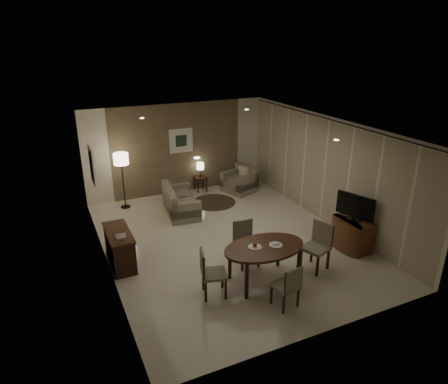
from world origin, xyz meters
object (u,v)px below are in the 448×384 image
dining_table (264,264)px  chair_left (214,273)px  chair_far (247,245)px  chair_right (315,248)px  floor_lamp (123,181)px  console_desk (120,248)px  sofa (181,200)px  chair_near (285,285)px  side_table (201,184)px  armchair (239,179)px  tv_cabinet (352,234)px

dining_table → chair_left: (-1.05, -0.01, 0.08)m
chair_far → chair_right: size_ratio=0.95×
chair_right → floor_lamp: (-2.88, 4.82, 0.29)m
console_desk → sofa: 2.81m
floor_lamp → console_desk: bearing=-103.4°
chair_near → chair_left: (-1.01, 0.82, 0.04)m
chair_far → chair_left: bearing=-144.5°
chair_right → chair_far: bearing=-141.6°
chair_right → dining_table: bearing=-113.3°
side_table → floor_lamp: floor_lamp is taller
console_desk → side_table: 4.49m
chair_far → side_table: (0.71, 4.39, -0.24)m
armchair → side_table: (-1.06, 0.55, -0.16)m
chair_right → sofa: chair_right is taller
dining_table → chair_far: 0.67m
dining_table → chair_left: 1.05m
chair_left → chair_near: bearing=-114.0°
chair_right → armchair: bearing=152.5°
chair_far → floor_lamp: size_ratio=0.60×
dining_table → chair_near: bearing=-92.8°
tv_cabinet → side_table: (-1.79, 4.75, -0.12)m
chair_far → chair_near: bearing=-88.2°
console_desk → armchair: size_ratio=1.36×
chair_near → sofa: bearing=-94.5°
console_desk → dining_table: dining_table is taller
dining_table → floor_lamp: 5.07m
tv_cabinet → chair_right: 1.36m
armchair → chair_right: bearing=-26.0°
tv_cabinet → sofa: size_ratio=0.58×
dining_table → armchair: 4.84m
chair_near → side_table: (0.72, 5.88, -0.19)m
chair_right → sofa: size_ratio=0.64×
tv_cabinet → sofa: sofa is taller
console_desk → tv_cabinet: 5.11m
console_desk → floor_lamp: bearing=76.6°
tv_cabinet → side_table: bearing=110.7°
side_table → chair_right: bearing=-84.6°
floor_lamp → tv_cabinet: bearing=-46.8°
chair_near → armchair: size_ratio=0.95×
chair_far → floor_lamp: (-1.69, 4.10, 0.31)m
chair_near → chair_left: bearing=-47.7°
chair_left → side_table: bearing=-4.1°
chair_far → chair_left: (-1.03, -0.67, -0.01)m
chair_right → floor_lamp: bearing=-169.4°
dining_table → chair_near: size_ratio=1.95×
chair_near → armchair: chair_near is taller
tv_cabinet → dining_table: dining_table is taller
armchair → chair_far: bearing=-43.5°
chair_right → side_table: bearing=165.2°
sofa → floor_lamp: (-1.32, 1.00, 0.42)m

